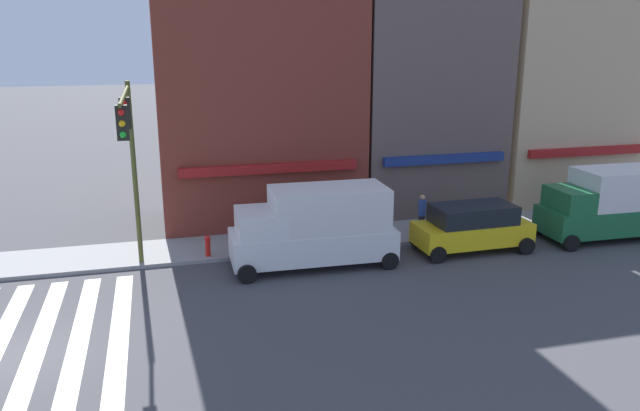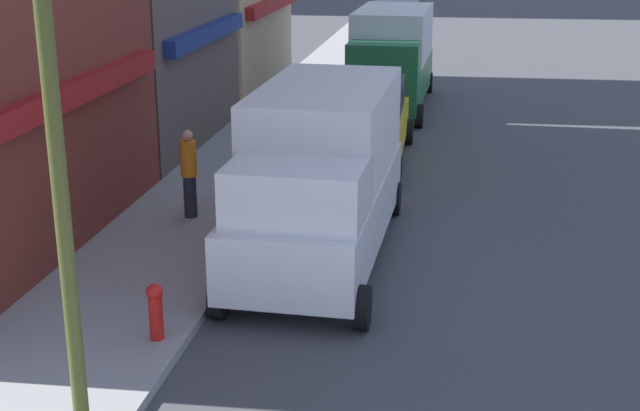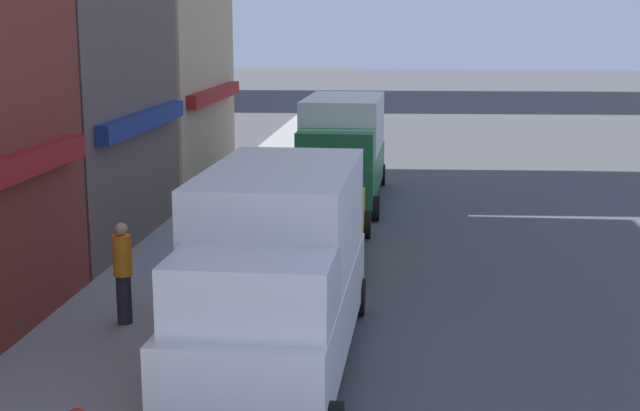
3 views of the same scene
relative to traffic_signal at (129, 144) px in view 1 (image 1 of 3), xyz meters
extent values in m
plane|color=#424244|center=(-3.36, -4.10, -5.09)|extent=(200.00, 200.00, 0.00)
cube|color=gray|center=(-3.36, 3.40, -5.02)|extent=(120.00, 3.00, 0.15)
cube|color=silver|center=(-2.81, -4.10, -5.09)|extent=(0.56, 10.80, 0.01)
cube|color=silver|center=(-1.70, -4.10, -5.09)|extent=(0.56, 10.80, 0.01)
cube|color=silver|center=(-0.59, -4.10, -5.09)|extent=(0.56, 10.80, 0.01)
cube|color=maroon|center=(5.50, 7.40, 2.51)|extent=(9.08, 5.00, 15.21)
cube|color=maroon|center=(5.50, 4.75, -2.09)|extent=(7.72, 0.30, 0.40)
cube|color=brown|center=(13.68, 7.40, 0.49)|extent=(7.02, 5.00, 11.17)
cube|color=navy|center=(13.68, 4.75, -2.09)|extent=(5.97, 0.30, 0.40)
cube|color=tan|center=(21.32, 7.40, 2.79)|extent=(7.55, 5.00, 15.77)
cube|color=maroon|center=(21.32, 4.75, -2.09)|extent=(6.42, 0.30, 0.40)
cylinder|color=#474C1E|center=(0.00, 2.30, -1.61)|extent=(0.18, 0.18, 6.97)
cylinder|color=#474C1E|center=(0.00, -0.92, 1.67)|extent=(0.12, 6.44, 0.12)
cube|color=black|center=(0.00, -1.24, 1.15)|extent=(0.32, 0.24, 0.95)
sphere|color=red|center=(0.00, -1.37, 1.44)|extent=(0.18, 0.18, 0.18)
sphere|color=#EAAD14|center=(0.00, -1.37, 1.14)|extent=(0.18, 0.18, 0.18)
sphere|color=green|center=(0.00, -1.37, 0.84)|extent=(0.18, 0.18, 0.18)
cube|color=black|center=(0.00, -3.50, 1.15)|extent=(0.32, 0.24, 0.95)
sphere|color=red|center=(0.00, -3.63, 1.44)|extent=(0.18, 0.18, 0.18)
sphere|color=#EAAD14|center=(0.00, -3.63, 1.14)|extent=(0.18, 0.18, 0.18)
sphere|color=green|center=(0.00, -3.63, 0.84)|extent=(0.18, 0.18, 0.18)
cube|color=white|center=(6.34, 0.60, -4.20)|extent=(6.25, 2.34, 1.10)
cube|color=silver|center=(6.96, 0.60, -2.85)|extent=(4.39, 2.30, 1.60)
cube|color=white|center=(4.36, 0.60, -3.20)|extent=(1.78, 2.13, 0.90)
cylinder|color=black|center=(3.65, 1.70, -4.75)|extent=(0.68, 0.22, 0.68)
cylinder|color=black|center=(3.65, -0.50, -4.75)|extent=(0.68, 0.22, 0.68)
cylinder|color=black|center=(9.04, 1.70, -4.75)|extent=(0.68, 0.22, 0.68)
cylinder|color=black|center=(9.04, -0.50, -4.75)|extent=(0.68, 0.22, 0.68)
cube|color=yellow|center=(13.01, 0.60, -4.33)|extent=(4.74, 2.01, 0.85)
cube|color=black|center=(13.01, 0.60, -3.53)|extent=(3.33, 1.83, 0.75)
cylinder|color=black|center=(11.07, 1.55, -4.75)|extent=(0.68, 0.22, 0.68)
cylinder|color=black|center=(11.07, -0.35, -4.75)|extent=(0.68, 0.22, 0.68)
cylinder|color=black|center=(14.96, 1.55, -4.75)|extent=(0.68, 0.22, 0.68)
cylinder|color=black|center=(14.96, -0.35, -4.75)|extent=(0.68, 0.22, 0.68)
cube|color=#1E6638|center=(19.63, 0.60, -4.20)|extent=(6.24, 2.33, 1.10)
cube|color=silver|center=(20.25, 0.60, -2.85)|extent=(4.38, 2.29, 1.60)
cube|color=#1E6638|center=(17.64, 0.60, -3.20)|extent=(1.78, 2.13, 0.90)
cylinder|color=black|center=(16.93, 1.70, -4.75)|extent=(0.68, 0.22, 0.68)
cylinder|color=black|center=(16.93, -0.50, -4.75)|extent=(0.68, 0.22, 0.68)
cylinder|color=#23232D|center=(11.73, 2.70, -4.52)|extent=(0.26, 0.26, 0.85)
cylinder|color=#2D4C9E|center=(11.73, 2.70, -3.74)|extent=(0.32, 0.32, 0.70)
sphere|color=tan|center=(11.73, 2.70, -3.28)|extent=(0.22, 0.22, 0.22)
cylinder|color=#23232D|center=(7.75, 3.45, -4.52)|extent=(0.26, 0.26, 0.85)
cylinder|color=orange|center=(7.75, 3.45, -3.74)|extent=(0.32, 0.32, 0.70)
sphere|color=tan|center=(7.75, 3.45, -3.28)|extent=(0.22, 0.22, 0.22)
cylinder|color=red|center=(2.53, 2.30, -4.62)|extent=(0.20, 0.20, 0.65)
sphere|color=red|center=(2.53, 2.30, -4.22)|extent=(0.24, 0.24, 0.24)
camera|label=1|loc=(0.85, -21.12, 3.45)|focal=35.00mm
camera|label=2|loc=(-8.37, -1.91, 0.83)|focal=50.00mm
camera|label=3|loc=(-6.43, -1.33, 0.13)|focal=50.00mm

